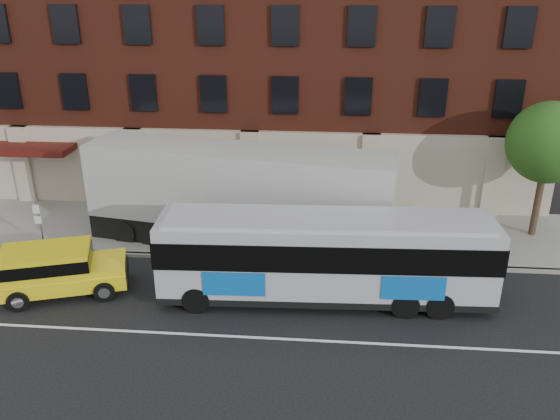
# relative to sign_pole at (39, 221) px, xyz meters

# --- Properties ---
(ground) EXTENTS (120.00, 120.00, 0.00)m
(ground) POSITION_rel_sign_pole_xyz_m (8.50, -6.15, -1.45)
(ground) COLOR black
(ground) RESTS_ON ground
(sidewalk) EXTENTS (60.00, 6.00, 0.15)m
(sidewalk) POSITION_rel_sign_pole_xyz_m (8.50, 2.85, -1.38)
(sidewalk) COLOR gray
(sidewalk) RESTS_ON ground
(kerb) EXTENTS (60.00, 0.25, 0.15)m
(kerb) POSITION_rel_sign_pole_xyz_m (8.50, -0.15, -1.38)
(kerb) COLOR gray
(kerb) RESTS_ON ground
(lane_line) EXTENTS (60.00, 0.12, 0.01)m
(lane_line) POSITION_rel_sign_pole_xyz_m (8.50, -5.65, -1.45)
(lane_line) COLOR silver
(lane_line) RESTS_ON ground
(building) EXTENTS (30.00, 12.10, 15.00)m
(building) POSITION_rel_sign_pole_xyz_m (8.49, 10.77, 6.13)
(building) COLOR #5A2215
(building) RESTS_ON sidewalk
(sign_pole) EXTENTS (0.30, 0.20, 2.50)m
(sign_pole) POSITION_rel_sign_pole_xyz_m (0.00, 0.00, 0.00)
(sign_pole) COLOR slate
(sign_pole) RESTS_ON ground
(street_tree) EXTENTS (3.60, 3.60, 6.20)m
(street_tree) POSITION_rel_sign_pole_xyz_m (22.04, 3.34, 2.96)
(street_tree) COLOR #312118
(street_tree) RESTS_ON sidewalk
(city_bus) EXTENTS (12.31, 3.09, 3.35)m
(city_bus) POSITION_rel_sign_pole_xyz_m (12.42, -2.91, 0.40)
(city_bus) COLOR #ACACB6
(city_bus) RESTS_ON ground
(yellow_suv) EXTENTS (5.09, 3.28, 1.89)m
(yellow_suv) POSITION_rel_sign_pole_xyz_m (2.27, -3.40, -0.37)
(yellow_suv) COLOR yellow
(yellow_suv) RESTS_ON ground
(shipping_container) EXTENTS (13.73, 5.03, 4.49)m
(shipping_container) POSITION_rel_sign_pole_xyz_m (8.53, 1.45, 0.77)
(shipping_container) COLOR black
(shipping_container) RESTS_ON ground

